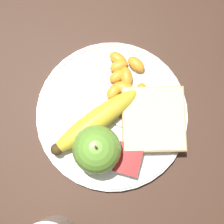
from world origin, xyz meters
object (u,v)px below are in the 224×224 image
Objects in this scene: fork at (106,112)px; jam_packet at (128,160)px; plate at (112,115)px; apple at (97,150)px; banana at (95,122)px; bread_slice at (153,120)px.

fork is 3.63× the size of jam_packet.
apple is (-0.07, 0.01, 0.04)m from plate.
fork is (0.02, -0.01, -0.02)m from banana.
apple is 1.75× the size of jam_packet.
plate is 0.08m from jam_packet.
apple is 0.08m from fork.
apple is 0.11m from bread_slice.
fork is (-0.01, 0.08, -0.01)m from bread_slice.
banana reaches higher than fork.
plate is at bearing 34.40° from jam_packet.
banana is (0.04, 0.02, -0.02)m from apple.
jam_packet is (0.00, -0.05, -0.03)m from apple.
apple is 0.05m from banana.
plate is at bearing -4.97° from apple.
plate is 0.07m from bread_slice.
bread_slice is (0.01, -0.07, 0.02)m from plate.
banana is at bearing 57.48° from jam_packet.
banana is 1.17× the size of bread_slice.
apple is at bearing 135.17° from bread_slice.
banana is (-0.02, 0.02, 0.02)m from plate.
jam_packet reaches higher than plate.
apple is at bearing -78.10° from fork.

